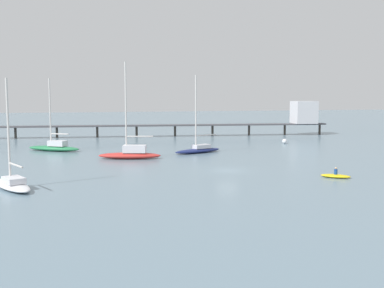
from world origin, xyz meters
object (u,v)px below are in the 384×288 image
at_px(sailboat_navy, 198,148).
at_px(sailboat_white, 12,183).
at_px(sailboat_red, 131,153).
at_px(mooring_buoy_far, 285,141).
at_px(pier, 252,117).
at_px(sailboat_green, 54,147).
at_px(dinghy_yellow, 336,176).

xyz_separation_m(sailboat_navy, sailboat_white, (-24.66, -22.21, -0.07)).
distance_m(sailboat_red, sailboat_white, 22.75).
relative_size(sailboat_white, mooring_buoy_far, 11.81).
distance_m(sailboat_navy, sailboat_white, 33.19).
relative_size(pier, sailboat_green, 6.60).
bearing_deg(pier, sailboat_green, -155.53).
xyz_separation_m(pier, sailboat_green, (-41.76, -19.01, -3.37)).
distance_m(sailboat_red, dinghy_yellow, 28.50).
bearing_deg(sailboat_navy, sailboat_white, -138.00).
bearing_deg(mooring_buoy_far, sailboat_red, -156.51).
bearing_deg(pier, mooring_buoy_far, -93.17).
bearing_deg(sailboat_red, sailboat_white, -126.82).
bearing_deg(sailboat_white, sailboat_red, 53.18).
xyz_separation_m(pier, sailboat_white, (-44.72, -49.39, -3.49)).
relative_size(sailboat_red, mooring_buoy_far, 15.15).
height_order(sailboat_navy, sailboat_red, sailboat_red).
bearing_deg(dinghy_yellow, pier, 77.48).
xyz_separation_m(sailboat_white, dinghy_yellow, (33.20, -2.50, -0.40)).
height_order(sailboat_red, mooring_buoy_far, sailboat_red).
height_order(pier, sailboat_red, sailboat_red).
bearing_deg(sailboat_red, mooring_buoy_far, 23.49).
bearing_deg(mooring_buoy_far, sailboat_white, -144.41).
distance_m(pier, dinghy_yellow, 53.29).
distance_m(sailboat_navy, mooring_buoy_far, 21.11).
xyz_separation_m(sailboat_green, mooring_buoy_far, (40.76, 0.91, -0.28)).
relative_size(pier, mooring_buoy_far, 85.78).
xyz_separation_m(dinghy_yellow, mooring_buoy_far, (10.52, 33.78, 0.24)).
bearing_deg(dinghy_yellow, mooring_buoy_far, 72.71).
height_order(sailboat_green, sailboat_navy, sailboat_navy).
xyz_separation_m(sailboat_green, sailboat_navy, (21.71, -8.17, -0.04)).
bearing_deg(sailboat_navy, sailboat_green, 159.38).
bearing_deg(mooring_buoy_far, sailboat_green, -178.72).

